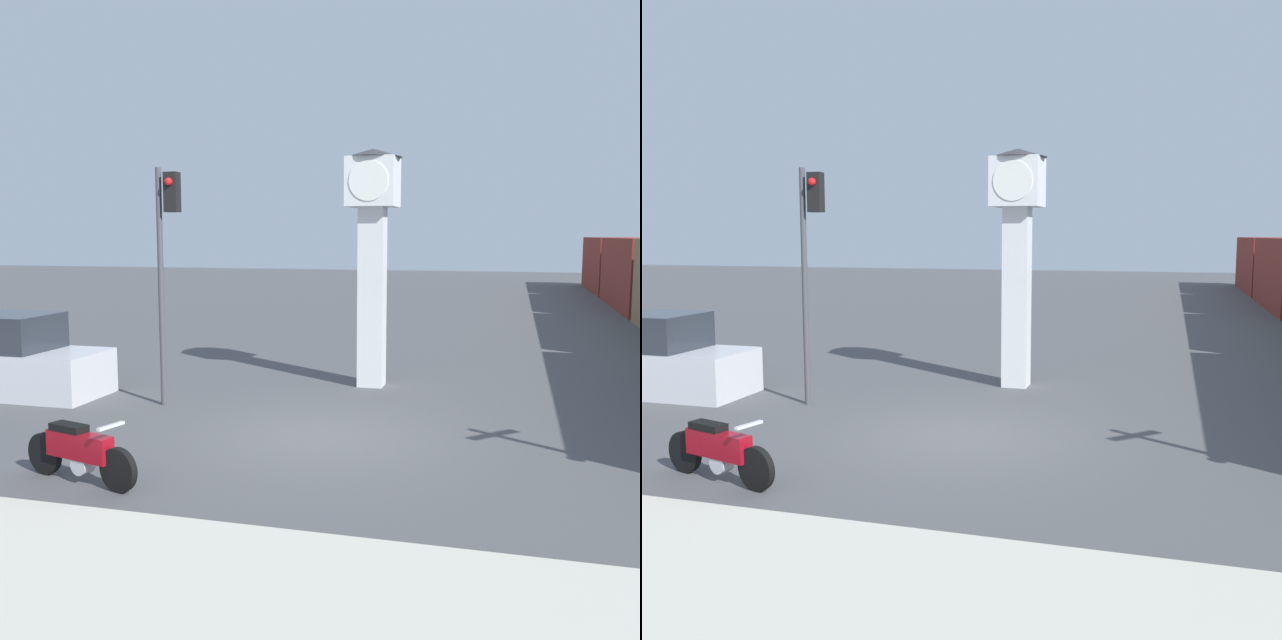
% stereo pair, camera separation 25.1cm
% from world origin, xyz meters
% --- Properties ---
extents(ground_plane, '(120.00, 120.00, 0.00)m').
position_xyz_m(ground_plane, '(0.00, 0.00, 0.00)').
color(ground_plane, '#4C4C4F').
extents(motorcycle, '(2.09, 0.72, 0.94)m').
position_xyz_m(motorcycle, '(-2.73, -3.19, 0.45)').
color(motorcycle, black).
rests_on(motorcycle, ground_plane).
extents(clock_tower, '(1.34, 1.34, 5.50)m').
position_xyz_m(clock_tower, '(0.02, 4.45, 3.62)').
color(clock_tower, white).
rests_on(clock_tower, ground_plane).
extents(traffic_light, '(0.50, 0.35, 4.90)m').
position_xyz_m(traffic_light, '(-3.68, 1.43, 3.34)').
color(traffic_light, '#47474C').
rests_on(traffic_light, ground_plane).
extents(parked_car, '(4.20, 1.80, 1.80)m').
position_xyz_m(parked_car, '(-7.62, 1.50, 0.75)').
color(parked_car, silver).
rests_on(parked_car, ground_plane).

